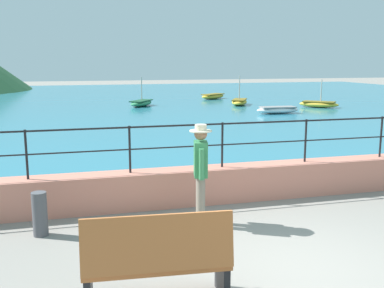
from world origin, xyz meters
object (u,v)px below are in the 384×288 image
Objects in this scene: person_walking at (201,169)px; boat_5 at (213,96)px; boat_3 at (141,103)px; boat_0 at (319,104)px; boat_2 at (239,102)px; bench_main at (157,260)px; boat_4 at (278,110)px; bollard at (40,214)px.

person_walking reaches higher than boat_5.
boat_3 reaches higher than person_walking.
boat_0 is 4.80m from boat_2.
bench_main is at bearing -108.99° from boat_5.
boat_4 is at bearing -41.91° from boat_3.
boat_4 is at bearing -149.16° from boat_0.
boat_0 is at bearing 53.99° from person_walking.
boat_3 reaches higher than boat_4.
boat_2 is at bearing -87.45° from boat_5.
boat_4 is (11.08, 14.34, -0.11)m from bollard.
boat_2 is 1.02× the size of boat_5.
boat_4 is at bearing -86.67° from boat_2.
boat_5 is (7.94, 24.17, -0.72)m from person_walking.
bench_main is 23.37m from boat_0.
person_walking is at bearing -95.91° from boat_3.
bollard is 0.30× the size of boat_3.
boat_0 reaches higher than boat_4.
person_walking is 0.73× the size of boat_3.
boat_3 reaches higher than bollard.
boat_5 is at bearing 92.55° from boat_2.
person_walking is at bearing -126.01° from boat_0.
bench_main reaches higher than boat_5.
boat_2 is 1.05× the size of boat_4.
boat_2 is at bearing 66.75° from bench_main.
boat_2 is at bearing 60.65° from bollard.
boat_0 is 10.65m from boat_3.
boat_5 is (-0.50, 9.66, 0.00)m from boat_4.
boat_4 is 0.97× the size of boat_5.
person_walking is 0.71× the size of boat_2.
boat_3 is at bearing 76.68° from bollard.
bench_main is 0.76× the size of boat_0.
person_walking is 20.33m from boat_3.
boat_4 is (0.28, -4.86, -0.01)m from boat_2.
boat_2 reaches higher than bench_main.
bench_main is at bearing -116.65° from person_walking.
boat_0 is 0.99× the size of boat_4.
bollard is 18.12m from boat_4.
person_walking is 25.45m from boat_5.
bollard is 0.31× the size of boat_4.
bollard is at bearing -113.80° from boat_5.
boat_0 is at bearing -33.18° from boat_2.
bench_main is 23.72m from boat_2.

